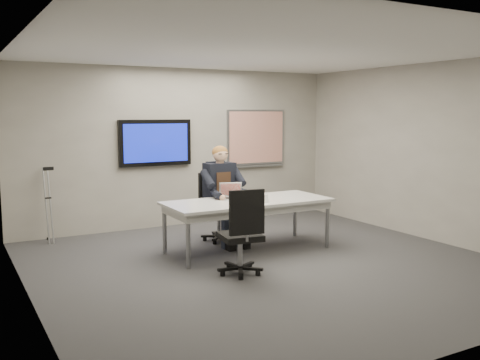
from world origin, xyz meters
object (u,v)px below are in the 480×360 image
office_chair_near (241,248)px  laptop (233,195)px  office_chair_far (217,219)px  conference_table (248,206)px  seated_person (225,205)px

office_chair_near → laptop: size_ratio=2.56×
office_chair_far → laptop: bearing=-100.9°
laptop → office_chair_far: bearing=113.1°
conference_table → office_chair_near: bearing=-123.5°
conference_table → office_chair_near: (-0.68, -1.01, -0.32)m
office_chair_near → seated_person: 1.65m
conference_table → seated_person: bearing=101.9°
conference_table → office_chair_near: office_chair_near is taller
conference_table → office_chair_near: size_ratio=2.21×
conference_table → office_chair_far: office_chair_far is taller
office_chair_far → office_chair_near: 1.88m
office_chair_far → seated_person: bearing=-98.5°
conference_table → office_chair_far: bearing=98.5°
laptop → office_chair_near: bearing=-90.3°
seated_person → laptop: size_ratio=3.51×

